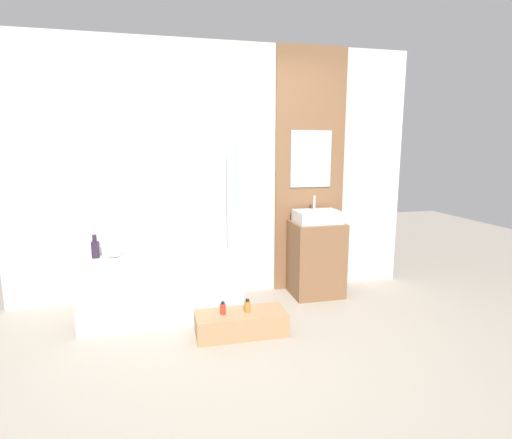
# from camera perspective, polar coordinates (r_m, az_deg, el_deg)

# --- Properties ---
(ground_plane) EXTENTS (12.00, 12.00, 0.00)m
(ground_plane) POSITION_cam_1_polar(r_m,az_deg,el_deg) (3.05, -0.68, -20.56)
(ground_plane) COLOR #A39989
(wall_tiled_back) EXTENTS (4.20, 0.06, 2.60)m
(wall_tiled_back) POSITION_cam_1_polar(r_m,az_deg,el_deg) (4.18, -5.50, 6.62)
(wall_tiled_back) COLOR silver
(wall_tiled_back) RESTS_ON ground_plane
(wall_wood_accent) EXTENTS (0.77, 0.04, 2.60)m
(wall_wood_accent) POSITION_cam_1_polar(r_m,az_deg,el_deg) (4.38, 7.72, 6.83)
(wall_wood_accent) COLOR brown
(wall_wood_accent) RESTS_ON ground_plane
(bathtub) EXTENTS (1.42, 0.75, 0.51)m
(bathtub) POSITION_cam_1_polar(r_m,az_deg,el_deg) (3.93, -13.18, -9.42)
(bathtub) COLOR white
(bathtub) RESTS_ON ground_plane
(glass_shower_screen) EXTENTS (0.01, 0.64, 1.08)m
(glass_shower_screen) POSITION_cam_1_polar(r_m,az_deg,el_deg) (3.76, -3.29, 2.37)
(glass_shower_screen) COLOR silver
(glass_shower_screen) RESTS_ON bathtub
(wooden_step_bench) EXTENTS (0.76, 0.31, 0.20)m
(wooden_step_bench) POSITION_cam_1_polar(r_m,az_deg,el_deg) (3.49, -2.17, -14.59)
(wooden_step_bench) COLOR #A87F56
(wooden_step_bench) RESTS_ON ground_plane
(vanity_cabinet) EXTENTS (0.52, 0.44, 0.79)m
(vanity_cabinet) POSITION_cam_1_polar(r_m,az_deg,el_deg) (4.31, 8.58, -5.57)
(vanity_cabinet) COLOR brown
(vanity_cabinet) RESTS_ON ground_plane
(sink) EXTENTS (0.46, 0.34, 0.27)m
(sink) POSITION_cam_1_polar(r_m,az_deg,el_deg) (4.21, 8.74, 0.43)
(sink) COLOR white
(sink) RESTS_ON vanity_cabinet
(vase_tall_dark) EXTENTS (0.07, 0.07, 0.23)m
(vase_tall_dark) POSITION_cam_1_polar(r_m,az_deg,el_deg) (4.16, -21.99, -3.86)
(vase_tall_dark) COLOR #2D1E33
(vase_tall_dark) RESTS_ON bathtub
(vase_round_light) EXTENTS (0.14, 0.14, 0.14)m
(vase_round_light) POSITION_cam_1_polar(r_m,az_deg,el_deg) (4.12, -19.59, -4.21)
(vase_round_light) COLOR silver
(vase_round_light) RESTS_ON bathtub
(bottle_soap_primary) EXTENTS (0.05, 0.05, 0.11)m
(bottle_soap_primary) POSITION_cam_1_polar(r_m,az_deg,el_deg) (3.40, -4.75, -12.56)
(bottle_soap_primary) COLOR red
(bottle_soap_primary) RESTS_ON wooden_step_bench
(bottle_soap_secondary) EXTENTS (0.05, 0.05, 0.11)m
(bottle_soap_secondary) POSITION_cam_1_polar(r_m,az_deg,el_deg) (3.44, -1.23, -12.26)
(bottle_soap_secondary) COLOR #B2752D
(bottle_soap_secondary) RESTS_ON wooden_step_bench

